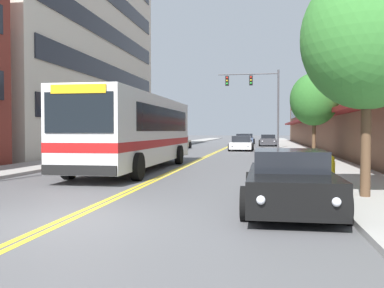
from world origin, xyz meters
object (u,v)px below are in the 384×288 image
Objects in this scene: car_slate_blue_moving_lead at (247,139)px; street_lamp_left_near at (0,28)px; car_white_moving_third at (241,144)px; fire_hydrant at (330,169)px; car_champagne_parked_left_mid at (179,143)px; car_dark_grey_parked_right_mid at (268,140)px; street_tree_right_near at (367,38)px; car_navy_moving_second at (243,140)px; traffic_signal_mast at (259,94)px; car_black_parked_right_foreground at (290,181)px; street_tree_right_mid at (314,99)px; city_bus at (137,129)px.

car_slate_blue_moving_lead is 0.52× the size of street_lamp_left_near.
fire_hydrant is (4.03, -24.34, -0.04)m from car_white_moving_third.
car_white_moving_third reaches higher than car_champagne_parked_left_mid.
fire_hydrant is at bearing -84.40° from car_slate_blue_moving_lead.
street_tree_right_near is at bearing -87.17° from car_dark_grey_parked_right_mid.
car_slate_blue_moving_lead is 6.96m from car_navy_moving_second.
car_slate_blue_moving_lead is at bearing 88.69° from car_navy_moving_second.
car_navy_moving_second is 0.65× the size of traffic_signal_mast.
car_champagne_parked_left_mid is at bearing 105.72° from car_black_parked_right_foreground.
traffic_signal_mast is at bearing 101.97° from street_tree_right_mid.
car_dark_grey_parked_right_mid is (8.72, 9.81, 0.03)m from car_champagne_parked_left_mid.
car_dark_grey_parked_right_mid is at bearing 78.97° from city_bus.
street_tree_right_near is at bearing 33.67° from car_black_parked_right_foreground.
traffic_signal_mast is at bearing 76.46° from city_bus.
car_dark_grey_parked_right_mid is 5.38× the size of fire_hydrant.
car_white_moving_third is 14.36m from street_tree_right_mid.
street_lamp_left_near reaches higher than traffic_signal_mast.
car_black_parked_right_foreground is at bearing -89.94° from car_dark_grey_parked_right_mid.
city_bus is at bearing -95.00° from car_slate_blue_moving_lead.
traffic_signal_mast is at bearing -3.15° from car_champagne_parked_left_mid.
car_slate_blue_moving_lead is 0.83× the size of street_tree_right_near.
car_white_moving_third is at bearing -101.23° from car_dark_grey_parked_right_mid.
street_tree_right_mid reaches higher than car_black_parked_right_foreground.
car_champagne_parked_left_mid is at bearing -119.43° from car_navy_moving_second.
car_slate_blue_moving_lead reaches higher than car_black_parked_right_foreground.
car_slate_blue_moving_lead reaches higher than car_dark_grey_parked_right_mid.
car_navy_moving_second reaches higher than car_slate_blue_moving_lead.
car_dark_grey_parked_right_mid is 38.84m from street_lamp_left_near.
car_slate_blue_moving_lead is 0.96× the size of street_tree_right_mid.
street_tree_right_mid is at bearing -84.92° from car_dark_grey_parked_right_mid.
car_dark_grey_parked_right_mid is 11.27m from traffic_signal_mast.
car_champagne_parked_left_mid is 11.74m from car_navy_moving_second.
car_black_parked_right_foreground is at bearing -85.86° from car_navy_moving_second.
fire_hydrant is (1.50, 4.10, -0.07)m from car_black_parked_right_foreground.
car_navy_moving_second reaches higher than car_white_moving_third.
street_tree_right_mid is (2.29, -25.71, 2.91)m from car_dark_grey_parked_right_mid.
car_white_moving_third is (-2.48, -12.49, -0.03)m from car_dark_grey_parked_right_mid.
car_white_moving_third is 27.75m from street_tree_right_near.
traffic_signal_mast is at bearing -95.56° from car_dark_grey_parked_right_mid.
car_white_moving_third is 26.27m from street_lamp_left_near.
street_tree_right_mid is 5.68× the size of fire_hydrant.
city_bus is at bearing -103.54° from traffic_signal_mast.
car_dark_grey_parked_right_mid reaches higher than car_champagne_parked_left_mid.
car_black_parked_right_foreground is at bearing -86.64° from car_slate_blue_moving_lead.
street_lamp_left_near reaches higher than car_navy_moving_second.
street_lamp_left_near reaches higher than car_champagne_parked_left_mid.
car_navy_moving_second is (-0.16, -6.96, 0.01)m from car_slate_blue_moving_lead.
traffic_signal_mast reaches higher than street_tree_right_mid.
car_slate_blue_moving_lead is at bearing 90.89° from car_white_moving_third.
traffic_signal_mast is (-1.00, -10.23, 4.62)m from car_dark_grey_parked_right_mid.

